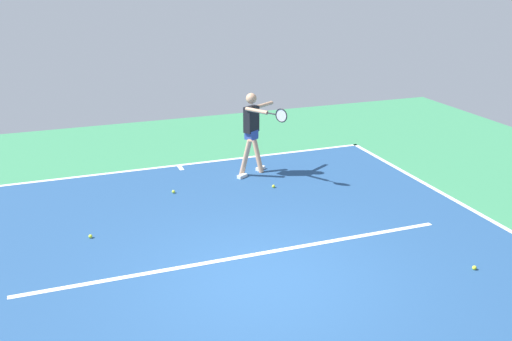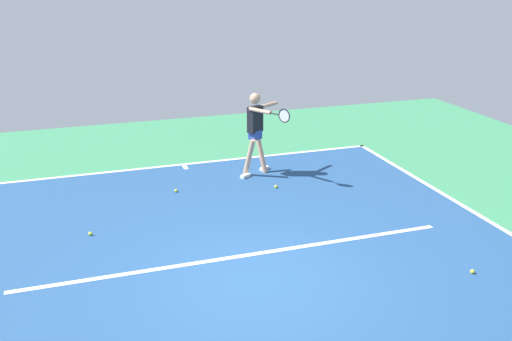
% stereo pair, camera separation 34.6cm
% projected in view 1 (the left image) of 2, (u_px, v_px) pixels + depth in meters
% --- Properties ---
extents(ground_plane, '(19.53, 19.53, 0.00)m').
position_uv_depth(ground_plane, '(263.00, 280.00, 8.50)').
color(ground_plane, '#388456').
extents(court_surface, '(9.43, 11.12, 0.00)m').
position_uv_depth(court_surface, '(263.00, 280.00, 8.50)').
color(court_surface, navy).
rests_on(court_surface, ground_plane).
extents(court_line_baseline_near, '(9.43, 0.10, 0.01)m').
position_uv_depth(court_line_baseline_near, '(179.00, 165.00, 13.37)').
color(court_line_baseline_near, white).
rests_on(court_line_baseline_near, ground_plane).
extents(court_line_service, '(7.07, 0.10, 0.01)m').
position_uv_depth(court_line_service, '(245.00, 256.00, 9.20)').
color(court_line_service, white).
rests_on(court_line_service, ground_plane).
extents(court_line_centre_mark, '(0.10, 0.30, 0.01)m').
position_uv_depth(court_line_centre_mark, '(181.00, 168.00, 13.19)').
color(court_line_centre_mark, white).
rests_on(court_line_centre_mark, ground_plane).
extents(tennis_player, '(1.06, 1.42, 1.84)m').
position_uv_depth(tennis_player, '(253.00, 128.00, 12.46)').
color(tennis_player, tan).
rests_on(tennis_player, ground_plane).
extents(tennis_ball_centre_court, '(0.07, 0.07, 0.07)m').
position_uv_depth(tennis_ball_centre_court, '(273.00, 186.00, 12.01)').
color(tennis_ball_centre_court, '#CCE033').
rests_on(tennis_ball_centre_court, ground_plane).
extents(tennis_ball_by_sideline, '(0.07, 0.07, 0.07)m').
position_uv_depth(tennis_ball_by_sideline, '(173.00, 192.00, 11.73)').
color(tennis_ball_by_sideline, '#C6E53D').
rests_on(tennis_ball_by_sideline, ground_plane).
extents(tennis_ball_near_service_line, '(0.07, 0.07, 0.07)m').
position_uv_depth(tennis_ball_near_service_line, '(474.00, 268.00, 8.78)').
color(tennis_ball_near_service_line, yellow).
rests_on(tennis_ball_near_service_line, ground_plane).
extents(tennis_ball_by_baseline, '(0.07, 0.07, 0.07)m').
position_uv_depth(tennis_ball_by_baseline, '(90.00, 236.00, 9.80)').
color(tennis_ball_by_baseline, '#CCE033').
rests_on(tennis_ball_by_baseline, ground_plane).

